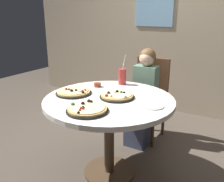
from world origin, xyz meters
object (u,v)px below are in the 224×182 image
chair_wooden (149,94)px  soda_cup (122,77)px  diner_child (142,102)px  sauce_bowl (98,85)px  dining_table (109,110)px  pizza_cheese (87,109)px  plate_small (152,106)px  pizza_veggie (117,96)px  pizza_pepperoni (74,92)px

chair_wooden → soda_cup: (-0.11, -0.47, 0.30)m
diner_child → sauce_bowl: 0.63m
dining_table → pizza_cheese: size_ratio=3.52×
pizza_cheese → plate_small: (0.38, 0.34, -0.01)m
pizza_veggie → sauce_bowl: 0.37m
dining_table → pizza_veggie: 0.14m
dining_table → pizza_veggie: bearing=40.7°
pizza_veggie → pizza_pepperoni: bearing=-164.4°
dining_table → pizza_pepperoni: size_ratio=3.46×
chair_wooden → pizza_pepperoni: size_ratio=2.93×
pizza_veggie → plate_small: size_ratio=1.69×
chair_wooden → pizza_cheese: 1.26m
dining_table → pizza_pepperoni: bearing=-169.4°
plate_small → diner_child: bearing=118.9°
pizza_veggie → pizza_pepperoni: size_ratio=0.93×
soda_cup → pizza_cheese: bearing=-80.7°
sauce_bowl → plate_small: sauce_bowl is taller
pizza_pepperoni → pizza_cheese: bearing=-37.5°
sauce_bowl → pizza_cheese: bearing=-62.6°
chair_wooden → pizza_pepperoni: chair_wooden is taller
chair_wooden → soda_cup: soda_cup is taller
pizza_veggie → pizza_pepperoni: same height
diner_child → soda_cup: size_ratio=3.53×
dining_table → pizza_cheese: 0.36m
dining_table → diner_child: 0.74m
pizza_veggie → soda_cup: (-0.16, 0.39, 0.06)m
diner_child → pizza_cheese: diner_child is taller
diner_child → pizza_pepperoni: diner_child is taller
pizza_veggie → sauce_bowl: bearing=151.1°
pizza_veggie → pizza_cheese: (-0.04, -0.38, -0.00)m
dining_table → pizza_cheese: (0.02, -0.33, 0.13)m
dining_table → soda_cup: soda_cup is taller
dining_table → pizza_veggie: pizza_veggie is taller
pizza_pepperoni → soda_cup: 0.55m
dining_table → pizza_pepperoni: 0.36m
diner_child → pizza_cheese: 1.09m
plate_small → soda_cup: bearing=139.8°
dining_table → pizza_cheese: pizza_cheese is taller
chair_wooden → sauce_bowl: 0.77m
pizza_veggie → plate_small: pizza_veggie is taller
chair_wooden → pizza_veggie: size_ratio=3.13×
soda_cup → plate_small: 0.66m
pizza_cheese → plate_small: 0.51m
dining_table → pizza_pepperoni: pizza_pepperoni is taller
plate_small → chair_wooden: bearing=113.7°
dining_table → plate_small: 0.41m
pizza_cheese → soda_cup: (-0.13, 0.77, 0.06)m
chair_wooden → sauce_bowl: chair_wooden is taller
pizza_pepperoni → chair_wooden: bearing=70.8°
dining_table → pizza_veggie: size_ratio=3.70×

